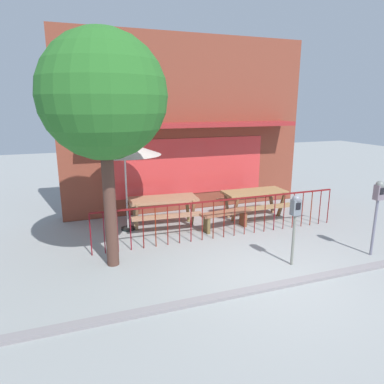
% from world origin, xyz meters
% --- Properties ---
extents(ground, '(40.00, 40.00, 0.00)m').
position_xyz_m(ground, '(0.00, 0.00, 0.00)').
color(ground, gray).
extents(pub_storefront, '(7.46, 1.28, 5.13)m').
position_xyz_m(pub_storefront, '(0.00, 4.86, 2.55)').
color(pub_storefront, '#47261B').
rests_on(pub_storefront, ground).
extents(patio_fence_front, '(6.29, 0.04, 0.97)m').
position_xyz_m(patio_fence_front, '(-0.00, 2.11, 0.66)').
color(patio_fence_front, maroon).
rests_on(patio_fence_front, ground).
extents(picnic_table_left, '(1.90, 1.50, 0.79)m').
position_xyz_m(picnic_table_left, '(-1.17, 3.41, 0.61)').
color(picnic_table_left, '#A67352').
rests_on(picnic_table_left, ground).
extents(picnic_table_right, '(1.82, 1.39, 0.79)m').
position_xyz_m(picnic_table_right, '(1.49, 3.27, 0.61)').
color(picnic_table_right, '#A0794A').
rests_on(picnic_table_right, ground).
extents(patio_umbrella, '(1.82, 1.82, 2.29)m').
position_xyz_m(patio_umbrella, '(-2.12, 3.45, 2.11)').
color(patio_umbrella, black).
rests_on(patio_umbrella, ground).
extents(patio_bench, '(1.43, 0.49, 0.48)m').
position_xyz_m(patio_bench, '(0.29, 2.62, 0.35)').
color(patio_bench, '#90593F').
rests_on(patio_bench, ground).
extents(parking_meter_near, '(0.18, 0.17, 1.64)m').
position_xyz_m(parking_meter_near, '(2.57, 0.08, 1.27)').
color(parking_meter_near, slate).
rests_on(parking_meter_near, ground).
extents(parking_meter_far, '(0.18, 0.17, 1.47)m').
position_xyz_m(parking_meter_far, '(0.67, 0.27, 1.13)').
color(parking_meter_far, gray).
rests_on(parking_meter_far, ground).
extents(street_tree, '(2.34, 2.34, 4.50)m').
position_xyz_m(street_tree, '(-2.75, 1.51, 3.30)').
color(street_tree, '#4F3229').
rests_on(street_tree, ground).
extents(curb_edge, '(10.44, 0.20, 0.11)m').
position_xyz_m(curb_edge, '(0.00, -0.40, 0.00)').
color(curb_edge, gray).
rests_on(curb_edge, ground).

